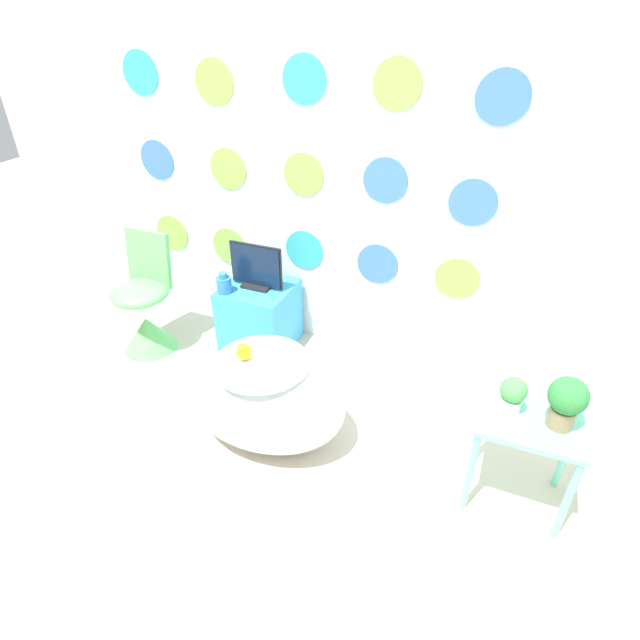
# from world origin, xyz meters

# --- Properties ---
(ground_plane) EXTENTS (12.00, 12.00, 0.00)m
(ground_plane) POSITION_xyz_m (0.00, 0.00, 0.00)
(ground_plane) COLOR #BCB29E
(wall_back_dotted) EXTENTS (4.71, 0.05, 2.60)m
(wall_back_dotted) POSITION_xyz_m (0.00, 1.75, 1.30)
(wall_back_dotted) COLOR white
(wall_back_dotted) RESTS_ON ground_plane
(bathtub) EXTENTS (0.88, 0.59, 0.50)m
(bathtub) POSITION_xyz_m (0.22, 0.74, 0.25)
(bathtub) COLOR white
(bathtub) RESTS_ON ground_plane
(rubber_duck) EXTENTS (0.08, 0.09, 0.10)m
(rubber_duck) POSITION_xyz_m (0.14, 0.71, 0.55)
(rubber_duck) COLOR yellow
(rubber_duck) RESTS_ON bathtub
(chair) EXTENTS (0.37, 0.37, 0.79)m
(chair) POSITION_xyz_m (-0.89, 1.17, 0.27)
(chair) COLOR #66C166
(chair) RESTS_ON ground_plane
(tv_cabinet) EXTENTS (0.44, 0.43, 0.45)m
(tv_cabinet) POSITION_xyz_m (-0.21, 1.48, 0.22)
(tv_cabinet) COLOR #389ED6
(tv_cabinet) RESTS_ON ground_plane
(tv) EXTENTS (0.36, 0.12, 0.29)m
(tv) POSITION_xyz_m (-0.21, 1.49, 0.58)
(tv) COLOR black
(tv) RESTS_ON tv_cabinet
(vase) EXTENTS (0.10, 0.10, 0.14)m
(vase) POSITION_xyz_m (-0.37, 1.34, 0.51)
(vase) COLOR #2D72B7
(vase) RESTS_ON tv_cabinet
(side_table) EXTENTS (0.45, 0.36, 0.50)m
(side_table) POSITION_xyz_m (1.49, 0.82, 0.40)
(side_table) COLOR #72D8B7
(side_table) RESTS_ON ground_plane
(potted_plant_left) EXTENTS (0.11, 0.11, 0.17)m
(potted_plant_left) POSITION_xyz_m (1.39, 0.83, 0.59)
(potted_plant_left) COLOR white
(potted_plant_left) RESTS_ON side_table
(potted_plant_right) EXTENTS (0.16, 0.16, 0.24)m
(potted_plant_right) POSITION_xyz_m (1.59, 0.82, 0.64)
(potted_plant_right) COLOR #8C6B4C
(potted_plant_right) RESTS_ON side_table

